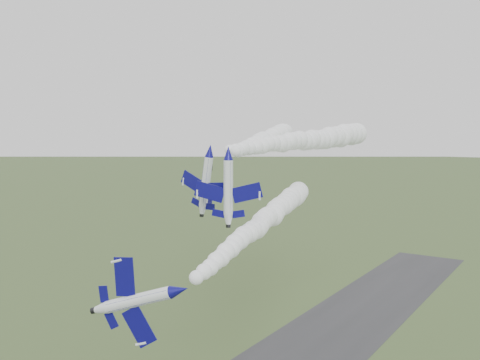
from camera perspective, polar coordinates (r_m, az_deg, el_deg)
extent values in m
cylinder|color=white|center=(61.46, -6.51, -11.61)|extent=(4.27, 8.55, 1.87)
cone|color=#0D0B64|center=(56.84, -8.59, -13.05)|extent=(2.43, 2.65, 1.87)
cone|color=white|center=(66.00, -4.80, -10.41)|extent=(2.32, 2.27, 1.87)
cylinder|color=black|center=(66.89, -4.49, -10.19)|extent=(1.08, 0.85, 0.95)
ellipsoid|color=black|center=(59.32, -6.83, -12.07)|extent=(2.04, 3.11, 1.25)
cube|color=#0D0B64|center=(61.80, -7.13, -8.81)|extent=(2.12, 2.72, 4.42)
cube|color=#0D0B64|center=(62.80, -5.55, -14.01)|extent=(2.12, 2.72, 4.42)
cube|color=#0D0B64|center=(64.95, -5.48, -9.28)|extent=(0.98, 1.25, 1.93)
cube|color=#0D0B64|center=(65.46, -4.68, -11.93)|extent=(0.98, 1.25, 1.93)
cube|color=#0D0B64|center=(64.45, -4.12, -10.43)|extent=(2.51, 2.16, 0.76)
cylinder|color=white|center=(87.04, -3.23, 3.13)|extent=(2.06, 8.08, 1.65)
cone|color=#0D0B64|center=(83.20, -5.44, 3.02)|extent=(1.76, 2.18, 1.65)
cone|color=white|center=(90.85, -1.29, 3.23)|extent=(1.74, 1.80, 1.65)
cylinder|color=black|center=(91.60, -0.92, 3.25)|extent=(0.86, 0.61, 0.84)
ellipsoid|color=black|center=(85.38, -4.07, 3.44)|extent=(1.24, 2.80, 1.10)
cube|color=#0D0B64|center=(89.43, -4.33, 3.40)|extent=(4.46, 2.51, 0.87)
cube|color=#0D0B64|center=(85.92, -1.46, 2.70)|extent=(4.46, 2.51, 0.87)
cube|color=#0D0B64|center=(91.08, -2.37, 3.39)|extent=(1.95, 1.15, 0.41)
cube|color=#0D0B64|center=(89.26, -0.85, 3.03)|extent=(1.95, 1.15, 0.41)
cube|color=#0D0B64|center=(89.82, -1.60, 3.98)|extent=(0.54, 1.55, 2.09)
cylinder|color=white|center=(83.72, -1.25, 2.87)|extent=(4.62, 8.41, 1.52)
cone|color=#0D0B64|center=(78.51, -2.07, 2.71)|extent=(2.24, 2.63, 1.52)
cone|color=white|center=(88.75, -0.55, 3.01)|extent=(2.09, 2.25, 1.52)
cylinder|color=black|center=(89.74, -0.43, 3.04)|extent=(0.94, 0.85, 0.77)
ellipsoid|color=black|center=(81.57, -1.57, 3.21)|extent=(2.04, 3.07, 1.01)
cube|color=#0D0B64|center=(85.20, -3.13, 2.81)|extent=(5.21, 4.00, 0.15)
cube|color=#0D0B64|center=(83.94, 0.88, 2.77)|extent=(5.21, 4.00, 0.15)
cube|color=#0D0B64|center=(88.20, -1.70, 3.00)|extent=(2.29, 1.79, 0.11)
cube|color=#0D0B64|center=(87.55, 0.36, 2.98)|extent=(2.29, 1.79, 0.11)
cube|color=#0D0B64|center=(87.58, -0.70, 3.84)|extent=(0.73, 1.54, 2.22)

